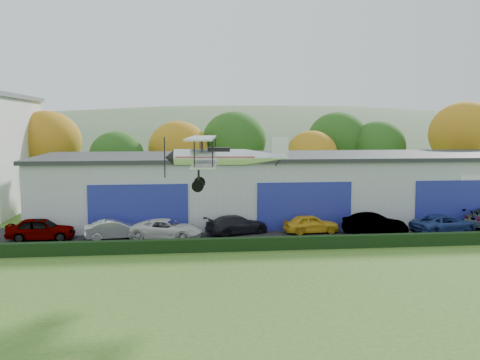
{
  "coord_description": "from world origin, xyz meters",
  "views": [
    {
      "loc": [
        -4.5,
        -17.97,
        7.97
      ],
      "look_at": [
        -0.88,
        12.53,
        4.8
      ],
      "focal_mm": 42.16,
      "sensor_mm": 36.0,
      "label": 1
    }
  ],
  "objects": [
    {
      "name": "ground",
      "position": [
        0.0,
        0.0,
        0.0
      ],
      "size": [
        300.0,
        300.0,
        0.0
      ],
      "primitive_type": "plane",
      "color": "#376720",
      "rests_on": "ground"
    },
    {
      "name": "apron",
      "position": [
        3.0,
        21.0,
        0.03
      ],
      "size": [
        48.0,
        9.0,
        0.05
      ],
      "primitive_type": "cube",
      "color": "black",
      "rests_on": "ground"
    },
    {
      "name": "hedge",
      "position": [
        3.0,
        16.2,
        0.4
      ],
      "size": [
        46.0,
        0.6,
        0.8
      ],
      "primitive_type": "cube",
      "color": "black",
      "rests_on": "ground"
    },
    {
      "name": "hangar",
      "position": [
        5.0,
        27.98,
        2.66
      ],
      "size": [
        40.6,
        12.6,
        5.3
      ],
      "color": "#B2B7BC",
      "rests_on": "ground"
    },
    {
      "name": "tree_belt",
      "position": [
        0.85,
        40.62,
        5.61
      ],
      "size": [
        75.7,
        13.22,
        10.12
      ],
      "color": "#3D2614",
      "rests_on": "ground"
    },
    {
      "name": "distant_hills",
      "position": [
        -4.38,
        140.0,
        -13.05
      ],
      "size": [
        430.0,
        196.0,
        56.0
      ],
      "color": "#4C6642",
      "rests_on": "ground"
    },
    {
      "name": "car_0",
      "position": [
        -13.43,
        20.71,
        0.81
      ],
      "size": [
        4.5,
        1.88,
        1.52
      ],
      "primitive_type": "imported",
      "rotation": [
        0.0,
        0.0,
        1.55
      ],
      "color": "gray",
      "rests_on": "apron"
    },
    {
      "name": "car_1",
      "position": [
        -8.52,
        20.4,
        0.71
      ],
      "size": [
        4.22,
        2.16,
        1.32
      ],
      "primitive_type": "imported",
      "rotation": [
        0.0,
        0.0,
        1.77
      ],
      "color": "silver",
      "rests_on": "apron"
    },
    {
      "name": "car_2",
      "position": [
        -4.99,
        20.07,
        0.72
      ],
      "size": [
        5.24,
        3.42,
        1.34
      ],
      "primitive_type": "imported",
      "rotation": [
        0.0,
        0.0,
        1.3
      ],
      "color": "silver",
      "rests_on": "apron"
    },
    {
      "name": "car_3",
      "position": [
        -0.07,
        21.2,
        0.71
      ],
      "size": [
        4.94,
        3.42,
        1.33
      ],
      "primitive_type": "imported",
      "rotation": [
        0.0,
        0.0,
        1.95
      ],
      "color": "black",
      "rests_on": "apron"
    },
    {
      "name": "car_4",
      "position": [
        5.24,
        20.87,
        0.72
      ],
      "size": [
        4.06,
        1.94,
        1.34
      ],
      "primitive_type": "imported",
      "rotation": [
        0.0,
        0.0,
        1.67
      ],
      "color": "gold",
      "rests_on": "apron"
    },
    {
      "name": "car_5",
      "position": [
        9.57,
        19.85,
        0.79
      ],
      "size": [
        4.74,
        2.61,
        1.48
      ],
      "primitive_type": "imported",
      "rotation": [
        0.0,
        0.0,
        1.33
      ],
      "color": "gray",
      "rests_on": "apron"
    },
    {
      "name": "car_6",
      "position": [
        14.63,
        19.65,
        0.72
      ],
      "size": [
        5.27,
        3.41,
        1.35
      ],
      "primitive_type": "imported",
      "rotation": [
        0.0,
        0.0,
        1.83
      ],
      "color": "navy",
      "rests_on": "apron"
    },
    {
      "name": "biplane",
      "position": [
        -2.08,
        10.96,
        6.23
      ],
      "size": [
        6.43,
        7.38,
        2.75
      ],
      "rotation": [
        0.0,
        0.0,
        -0.1
      ],
      "color": "silver"
    }
  ]
}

